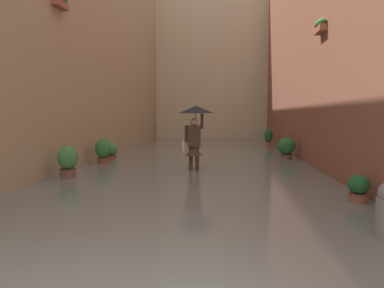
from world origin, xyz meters
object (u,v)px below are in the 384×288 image
person_wading (195,124)px  potted_plant_far_right (68,162)px  potted_plant_mid_left (286,148)px  potted_plant_near_left (268,138)px  potted_plant_near_right (111,151)px  potted_plant_far_left (358,191)px  potted_plant_mid_right (103,152)px

person_wading → potted_plant_far_right: person_wading is taller
potted_plant_mid_left → potted_plant_near_left: (0.09, -4.81, 0.08)m
potted_plant_near_right → potted_plant_far_left: potted_plant_near_right is taller
potted_plant_far_left → potted_plant_mid_right: size_ratio=0.68×
potted_plant_mid_right → potted_plant_near_left: (-6.19, -6.71, 0.08)m
potted_plant_mid_left → potted_plant_mid_right: size_ratio=0.96×
potted_plant_far_left → potted_plant_far_right: size_ratio=0.68×
potted_plant_mid_left → potted_plant_far_right: potted_plant_far_right is taller
potted_plant_near_left → potted_plant_mid_left: bearing=91.0°
person_wading → potted_plant_far_left: (-3.31, 3.73, -1.12)m
potted_plant_near_right → potted_plant_far_left: 8.82m
potted_plant_far_left → potted_plant_far_right: (6.43, -2.09, 0.18)m
potted_plant_far_left → potted_plant_mid_right: bearing=-36.9°
potted_plant_far_left → potted_plant_far_right: bearing=-18.0°
potted_plant_far_left → potted_plant_mid_right: (6.46, -4.85, 0.18)m
potted_plant_mid_left → potted_plant_far_left: bearing=91.6°
potted_plant_near_right → potted_plant_far_right: size_ratio=0.82×
person_wading → potted_plant_near_right: (3.21, -2.21, -1.04)m
potted_plant_mid_left → potted_plant_near_left: potted_plant_near_left is taller
potted_plant_mid_right → potted_plant_far_right: bearing=90.5°
potted_plant_mid_left → person_wading: bearing=44.0°
potted_plant_mid_right → person_wading: bearing=160.5°
potted_plant_mid_left → potted_plant_near_left: bearing=-89.0°
potted_plant_near_right → potted_plant_far_right: bearing=91.3°
potted_plant_far_left → potted_plant_near_right: bearing=-42.4°
potted_plant_mid_right → potted_plant_near_left: bearing=-132.7°
person_wading → potted_plant_mid_left: (-3.12, -3.01, -0.94)m
person_wading → potted_plant_far_right: size_ratio=2.19×
potted_plant_near_right → potted_plant_far_left: bearing=137.6°
potted_plant_far_right → potted_plant_near_left: (-6.16, -9.46, 0.08)m
potted_plant_mid_right → potted_plant_near_left: potted_plant_near_left is taller
potted_plant_near_right → potted_plant_mid_right: size_ratio=0.81×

